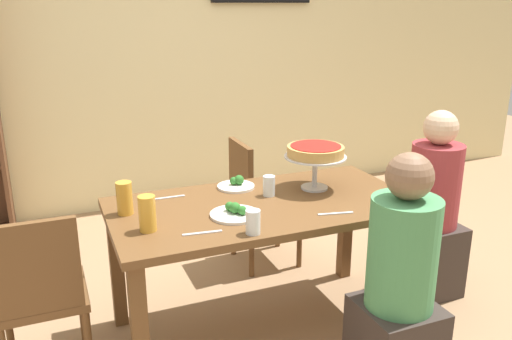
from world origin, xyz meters
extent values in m
plane|color=#9E7A56|center=(0.00, 0.00, 0.00)|extent=(12.00, 12.00, 0.00)
cube|color=beige|center=(0.00, 2.20, 1.40)|extent=(8.00, 0.12, 2.80)
cube|color=brown|center=(0.00, 0.00, 0.72)|extent=(1.57, 0.80, 0.04)
cube|color=brown|center=(-0.73, -0.34, 0.35)|extent=(0.07, 0.07, 0.70)
cube|color=brown|center=(0.73, -0.34, 0.35)|extent=(0.07, 0.07, 0.70)
cube|color=brown|center=(-0.73, 0.34, 0.35)|extent=(0.07, 0.07, 0.70)
cube|color=brown|center=(0.73, 0.34, 0.35)|extent=(0.07, 0.07, 0.70)
cylinder|color=#4C935B|center=(0.36, -0.69, 0.70)|extent=(0.30, 0.30, 0.50)
sphere|color=#846047|center=(0.36, -0.69, 1.05)|extent=(0.20, 0.20, 0.20)
cube|color=#382D28|center=(1.09, -0.02, 0.23)|extent=(0.34, 0.34, 0.45)
cylinder|color=#993338|center=(1.09, -0.02, 0.70)|extent=(0.30, 0.30, 0.50)
sphere|color=beige|center=(1.09, -0.02, 1.05)|extent=(0.20, 0.20, 0.20)
cube|color=brown|center=(0.33, 0.74, 0.43)|extent=(0.40, 0.40, 0.04)
cube|color=brown|center=(0.15, 0.74, 0.66)|extent=(0.04, 0.36, 0.42)
cylinder|color=brown|center=(0.51, 0.91, 0.21)|extent=(0.04, 0.04, 0.41)
cylinder|color=brown|center=(0.51, 0.56, 0.21)|extent=(0.04, 0.04, 0.41)
cylinder|color=brown|center=(0.16, 0.91, 0.21)|extent=(0.04, 0.04, 0.41)
cylinder|color=brown|center=(0.16, 0.56, 0.21)|extent=(0.04, 0.04, 0.41)
cube|color=brown|center=(-1.11, 0.03, 0.43)|extent=(0.40, 0.40, 0.04)
cube|color=brown|center=(-1.11, -0.15, 0.66)|extent=(0.36, 0.04, 0.42)
cylinder|color=brown|center=(-1.28, 0.20, 0.21)|extent=(0.04, 0.04, 0.41)
cylinder|color=brown|center=(-0.93, 0.20, 0.21)|extent=(0.04, 0.04, 0.41)
cylinder|color=silver|center=(0.35, 0.10, 0.75)|extent=(0.15, 0.15, 0.01)
cylinder|color=silver|center=(0.35, 0.10, 0.84)|extent=(0.03, 0.03, 0.17)
cylinder|color=silver|center=(0.35, 0.10, 0.93)|extent=(0.34, 0.34, 0.01)
cylinder|color=tan|center=(0.35, 0.10, 0.96)|extent=(0.31, 0.31, 0.05)
cylinder|color=maroon|center=(0.35, 0.10, 0.99)|extent=(0.28, 0.28, 0.00)
cylinder|color=white|center=(-0.05, 0.28, 0.75)|extent=(0.21, 0.21, 0.01)
sphere|color=#2D7028|center=(-0.03, 0.28, 0.78)|extent=(0.06, 0.06, 0.06)
sphere|color=#2D7028|center=(-0.06, 0.29, 0.78)|extent=(0.05, 0.05, 0.05)
cylinder|color=white|center=(-0.20, -0.11, 0.75)|extent=(0.24, 0.24, 0.01)
sphere|color=#2D7028|center=(-0.18, -0.10, 0.78)|extent=(0.05, 0.05, 0.05)
sphere|color=#2D7028|center=(-0.17, -0.14, 0.78)|extent=(0.05, 0.05, 0.05)
sphere|color=#2D7028|center=(-0.20, -0.11, 0.78)|extent=(0.06, 0.06, 0.06)
sphere|color=#2D7028|center=(-0.21, -0.07, 0.78)|extent=(0.05, 0.05, 0.05)
cylinder|color=white|center=(0.65, -0.31, 0.75)|extent=(0.23, 0.23, 0.01)
sphere|color=#2D7028|center=(0.68, -0.35, 0.78)|extent=(0.05, 0.05, 0.05)
sphere|color=#2D7028|center=(0.66, -0.33, 0.78)|extent=(0.06, 0.06, 0.06)
cylinder|color=gold|center=(-0.68, 0.12, 0.82)|extent=(0.08, 0.08, 0.16)
cylinder|color=gold|center=(-0.62, -0.12, 0.82)|extent=(0.08, 0.08, 0.17)
cylinder|color=white|center=(-0.19, -0.33, 0.80)|extent=(0.07, 0.07, 0.11)
cylinder|color=white|center=(0.07, 0.09, 0.79)|extent=(0.07, 0.07, 0.11)
cube|color=silver|center=(-0.44, 0.26, 0.74)|extent=(0.18, 0.02, 0.00)
cube|color=silver|center=(0.27, -0.27, 0.74)|extent=(0.18, 0.05, 0.00)
cube|color=silver|center=(-0.40, -0.25, 0.74)|extent=(0.18, 0.04, 0.00)
camera|label=1|loc=(-1.01, -2.36, 1.73)|focal=37.21mm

